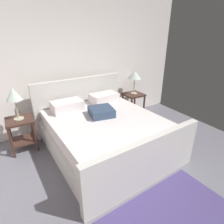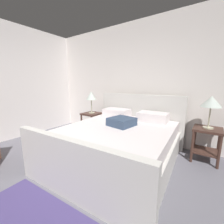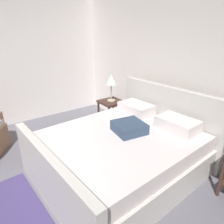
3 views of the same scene
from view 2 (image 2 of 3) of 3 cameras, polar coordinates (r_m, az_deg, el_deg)
The scene contains 6 objects.
wall_back at distance 3.59m, azimuth 12.06°, elevation 11.15°, with size 5.34×0.12×2.75m, color white.
bed at distance 2.63m, azimuth 2.52°, elevation -11.56°, with size 2.03×2.27×1.12m.
nightstand_right at distance 3.07m, azimuth 32.98°, elevation -8.86°, with size 0.44×0.44×0.60m.
table_lamp_right at distance 2.94m, azimuth 34.30°, elevation 3.12°, with size 0.32×0.32×0.55m.
nightstand_left at distance 3.89m, azimuth -7.86°, elevation -3.22°, with size 0.44×0.44×0.60m.
table_lamp_left at distance 3.79m, azimuth -8.12°, elevation 6.08°, with size 0.26×0.26×0.56m.
Camera 2 is at (1.38, -0.25, 1.36)m, focal length 23.40 mm.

